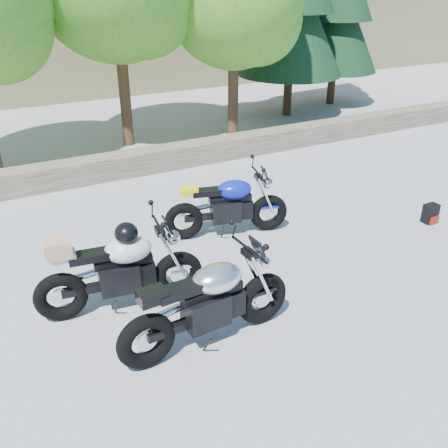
{
  "coord_description": "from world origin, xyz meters",
  "views": [
    {
      "loc": [
        -2.85,
        -4.86,
        4.12
      ],
      "look_at": [
        0.2,
        1.0,
        0.75
      ],
      "focal_mm": 40.0,
      "sensor_mm": 36.0,
      "label": 1
    }
  ],
  "objects_px": {
    "silver_bike": "(209,304)",
    "blue_bike": "(228,206)",
    "white_bike": "(119,268)",
    "backpack": "(431,214)"
  },
  "relations": [
    {
      "from": "silver_bike",
      "to": "blue_bike",
      "type": "bearing_deg",
      "value": 53.99
    },
    {
      "from": "silver_bike",
      "to": "blue_bike",
      "type": "distance_m",
      "value": 2.84
    },
    {
      "from": "silver_bike",
      "to": "white_bike",
      "type": "distance_m",
      "value": 1.4
    },
    {
      "from": "silver_bike",
      "to": "backpack",
      "type": "height_order",
      "value": "silver_bike"
    },
    {
      "from": "blue_bike",
      "to": "white_bike",
      "type": "bearing_deg",
      "value": -137.39
    },
    {
      "from": "silver_bike",
      "to": "white_bike",
      "type": "height_order",
      "value": "white_bike"
    },
    {
      "from": "white_bike",
      "to": "backpack",
      "type": "relative_size",
      "value": 6.46
    },
    {
      "from": "silver_bike",
      "to": "backpack",
      "type": "xyz_separation_m",
      "value": [
        5.01,
        1.1,
        -0.4
      ]
    },
    {
      "from": "blue_bike",
      "to": "backpack",
      "type": "distance_m",
      "value": 3.74
    },
    {
      "from": "blue_bike",
      "to": "backpack",
      "type": "bearing_deg",
      "value": -5.85
    }
  ]
}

